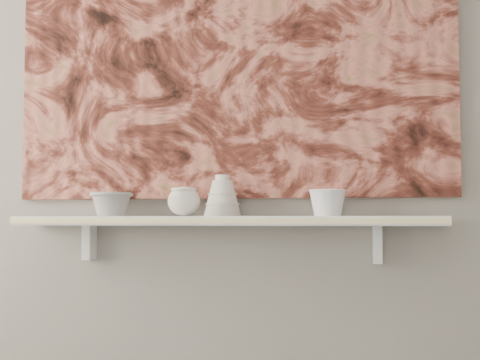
% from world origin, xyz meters
% --- Properties ---
extents(wall_back, '(3.60, 0.00, 3.60)m').
position_xyz_m(wall_back, '(0.00, 1.60, 1.35)').
color(wall_back, gray).
rests_on(wall_back, floor).
extents(shelf, '(1.40, 0.18, 0.03)m').
position_xyz_m(shelf, '(0.00, 1.51, 0.92)').
color(shelf, silver).
rests_on(shelf, wall_back).
extents(shelf_stripe, '(1.40, 0.01, 0.02)m').
position_xyz_m(shelf_stripe, '(0.00, 1.41, 0.92)').
color(shelf_stripe, '#F4E3A3').
rests_on(shelf_stripe, shelf).
extents(bracket_left, '(0.03, 0.06, 0.12)m').
position_xyz_m(bracket_left, '(-0.49, 1.57, 0.84)').
color(bracket_left, silver).
rests_on(bracket_left, wall_back).
extents(bracket_right, '(0.03, 0.06, 0.12)m').
position_xyz_m(bracket_right, '(0.49, 1.57, 0.84)').
color(bracket_right, silver).
rests_on(bracket_right, wall_back).
extents(painting, '(1.50, 0.02, 1.10)m').
position_xyz_m(painting, '(0.00, 1.59, 1.54)').
color(painting, '#5E271D').
rests_on(painting, wall_back).
extents(house_motif, '(0.09, 0.00, 0.08)m').
position_xyz_m(house_motif, '(0.45, 1.57, 1.23)').
color(house_motif, black).
rests_on(house_motif, painting).
extents(bowl_grey, '(0.18, 0.18, 0.08)m').
position_xyz_m(bowl_grey, '(-0.38, 1.51, 0.97)').
color(bowl_grey, gray).
rests_on(bowl_grey, shelf).
extents(cup_cream, '(0.13, 0.13, 0.10)m').
position_xyz_m(cup_cream, '(-0.13, 1.51, 0.98)').
color(cup_cream, beige).
rests_on(cup_cream, shelf).
extents(bell_vessel, '(0.15, 0.15, 0.13)m').
position_xyz_m(bell_vessel, '(-0.00, 1.51, 1.00)').
color(bell_vessel, silver).
rests_on(bell_vessel, shelf).
extents(bowl_white, '(0.13, 0.13, 0.09)m').
position_xyz_m(bowl_white, '(0.34, 1.51, 0.97)').
color(bowl_white, silver).
rests_on(bowl_white, shelf).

